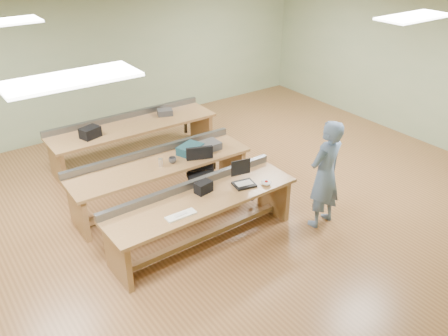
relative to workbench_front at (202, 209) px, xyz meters
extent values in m
plane|color=brown|center=(0.73, 0.80, -0.56)|extent=(10.00, 10.00, 0.00)
plane|color=silver|center=(0.73, 0.80, 2.44)|extent=(10.00, 10.00, 0.00)
cube|color=#95A37B|center=(0.73, 4.80, 0.94)|extent=(10.00, 0.04, 3.00)
cube|color=#95A37B|center=(5.73, 0.80, 0.94)|extent=(0.04, 8.00, 3.00)
cube|color=white|center=(-1.77, -0.70, 2.41)|extent=(1.20, 0.50, 0.03)
cube|color=white|center=(3.23, -0.70, 2.41)|extent=(1.20, 0.50, 0.03)
cube|color=#986C40|center=(0.00, -0.04, 0.17)|extent=(2.91, 0.83, 0.05)
cube|color=#986C40|center=(-1.34, -0.07, -0.21)|extent=(0.09, 0.67, 0.70)
cube|color=#986C40|center=(1.35, -0.01, -0.21)|extent=(0.09, 0.67, 0.70)
cube|color=#986C40|center=(0.00, -0.04, -0.46)|extent=(2.59, 0.16, 0.08)
cube|color=#55585D|center=(-0.01, 0.31, 0.25)|extent=(2.89, 0.14, 0.11)
cube|color=#986C40|center=(0.03, 1.26, 0.17)|extent=(3.02, 0.85, 0.05)
cube|color=#986C40|center=(-1.38, 1.28, -0.21)|extent=(0.09, 0.70, 0.70)
cube|color=#986C40|center=(1.43, 1.23, -0.21)|extent=(0.09, 0.70, 0.70)
cube|color=#986C40|center=(0.03, 1.26, -0.46)|extent=(2.71, 0.14, 0.08)
cube|color=#55585D|center=(0.04, 1.62, 0.25)|extent=(3.01, 0.13, 0.11)
cube|color=#986C40|center=(0.36, 2.93, 0.17)|extent=(3.22, 0.88, 0.05)
cube|color=#986C40|center=(-1.14, 2.94, -0.21)|extent=(0.09, 0.76, 0.70)
cube|color=#986C40|center=(1.87, 2.92, -0.21)|extent=(0.09, 0.76, 0.70)
cube|color=#986C40|center=(0.36, 2.93, -0.46)|extent=(2.91, 0.13, 0.08)
cube|color=#55585D|center=(0.37, 3.32, 0.25)|extent=(3.21, 0.11, 0.11)
imported|color=slate|center=(1.75, -0.67, 0.30)|extent=(0.66, 0.47, 1.71)
cube|color=black|center=(0.69, -0.09, 0.21)|extent=(0.35, 0.31, 0.03)
cube|color=black|center=(0.71, 0.03, 0.43)|extent=(0.30, 0.07, 0.24)
cube|color=white|center=(-0.48, -0.24, 0.21)|extent=(0.42, 0.14, 0.02)
ellipsoid|color=white|center=(0.97, -0.25, 0.23)|extent=(0.16, 0.18, 0.07)
cube|color=black|center=(0.10, 0.10, 0.28)|extent=(0.27, 0.20, 0.17)
cylinder|color=black|center=(0.54, 0.81, -0.32)|extent=(0.07, 0.07, 0.48)
cube|color=black|center=(0.54, 0.81, -0.06)|extent=(0.59, 0.59, 0.07)
cube|color=black|center=(0.62, 1.01, 0.20)|extent=(0.42, 0.21, 0.41)
cylinder|color=black|center=(0.54, 0.81, -0.52)|extent=(0.67, 0.67, 0.07)
cube|color=#143844|center=(0.61, 1.28, 0.26)|extent=(0.49, 0.43, 0.14)
cube|color=#37373A|center=(0.90, 1.23, 0.26)|extent=(0.46, 0.30, 0.13)
imported|color=#37373A|center=(0.19, 1.14, 0.24)|extent=(0.15, 0.15, 0.10)
cylinder|color=silver|center=(-0.01, 1.16, 0.26)|extent=(0.09, 0.09, 0.13)
cube|color=black|center=(-0.51, 2.85, 0.29)|extent=(0.39, 0.33, 0.19)
cube|color=#37373A|center=(1.10, 3.02, 0.25)|extent=(0.34, 0.30, 0.12)
camera|label=1|loc=(-3.03, -4.81, 3.70)|focal=38.00mm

